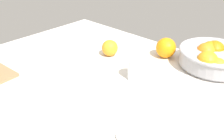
{
  "coord_description": "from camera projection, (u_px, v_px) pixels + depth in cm",
  "views": [
    {
      "loc": [
        47.97,
        -55.22,
        47.8
      ],
      "look_at": [
        -0.19,
        -3.27,
        8.1
      ],
      "focal_mm": 39.34,
      "sensor_mm": 36.0,
      "label": 1
    }
  ],
  "objects": [
    {
      "name": "ground_plane",
      "position": [
        119.0,
        90.0,
        0.88
      ],
      "size": [
        134.89,
        87.63,
        3.0
      ],
      "primitive_type": "cube",
      "color": "silver"
    },
    {
      "name": "fruit_bowl",
      "position": [
        215.0,
        57.0,
        0.98
      ],
      "size": [
        28.36,
        28.36,
        10.33
      ],
      "color": "#99999E",
      "rests_on": "ground_plane"
    },
    {
      "name": "juice_glass",
      "position": [
        137.0,
        71.0,
        0.9
      ],
      "size": [
        6.7,
        6.7,
        8.25
      ],
      "color": "white",
      "rests_on": "ground_plane"
    },
    {
      "name": "loose_orange_3",
      "position": [
        110.0,
        48.0,
        1.08
      ],
      "size": [
        7.16,
        7.16,
        7.16
      ],
      "primitive_type": "sphere",
      "color": "orange",
      "rests_on": "ground_plane"
    },
    {
      "name": "loose_orange_4",
      "position": [
        166.0,
        48.0,
        1.06
      ],
      "size": [
        8.67,
        8.67,
        8.67
      ],
      "primitive_type": "sphere",
      "color": "orange",
      "rests_on": "ground_plane"
    }
  ]
}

